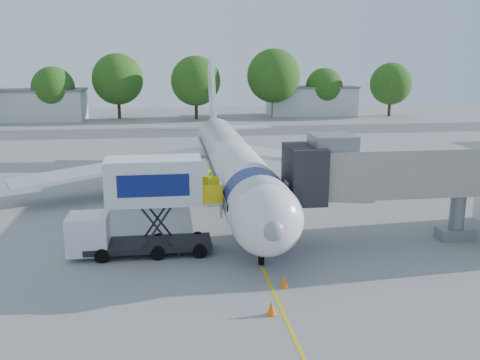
{
  "coord_description": "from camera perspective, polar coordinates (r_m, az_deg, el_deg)",
  "views": [
    {
      "loc": [
        -4.74,
        -36.01,
        11.01
      ],
      "look_at": [
        -0.27,
        -3.08,
        3.2
      ],
      "focal_mm": 40.0,
      "sensor_mm": 36.0,
      "label": 1
    }
  ],
  "objects": [
    {
      "name": "safety_cone_a",
      "position": [
        26.35,
        4.77,
        -10.76
      ],
      "size": [
        0.42,
        0.42,
        0.66
      ],
      "color": "orange",
      "rests_on": "ground"
    },
    {
      "name": "taxiway_strip",
      "position": [
        78.92,
        -4.22,
        5.17
      ],
      "size": [
        120.0,
        10.0,
        0.01
      ],
      "primitive_type": "cube",
      "color": "#59595B",
      "rests_on": "ground"
    },
    {
      "name": "tree_d",
      "position": [
        93.7,
        -4.74,
        10.48
      ],
      "size": [
        8.54,
        8.54,
        10.88
      ],
      "color": "#382314",
      "rests_on": "ground"
    },
    {
      "name": "catering_hiloader",
      "position": [
        30.19,
        -10.35,
        -2.86
      ],
      "size": [
        8.5,
        2.44,
        5.5
      ],
      "color": "black",
      "rests_on": "ground"
    },
    {
      "name": "safety_cone_b",
      "position": [
        23.79,
        3.39,
        -13.51
      ],
      "size": [
        0.42,
        0.42,
        0.66
      ],
      "color": "orange",
      "rests_on": "ground"
    },
    {
      "name": "guidance_line",
      "position": [
        37.95,
        -0.21,
        -3.63
      ],
      "size": [
        0.15,
        70.0,
        0.01
      ],
      "primitive_type": "cube",
      "color": "yellow",
      "rests_on": "ground"
    },
    {
      "name": "tree_c",
      "position": [
        97.02,
        -12.92,
        10.44
      ],
      "size": [
        8.86,
        8.86,
        11.3
      ],
      "color": "#382314",
      "rests_on": "ground"
    },
    {
      "name": "tree_b",
      "position": [
        96.62,
        -19.3,
        9.25
      ],
      "size": [
        7.16,
        7.16,
        9.13
      ],
      "color": "#382314",
      "rests_on": "ground"
    },
    {
      "name": "jet_bridge",
      "position": [
        32.37,
        15.63,
        0.84
      ],
      "size": [
        13.9,
        3.2,
        6.6
      ],
      "color": "#A9A491",
      "rests_on": "ground"
    },
    {
      "name": "tree_e",
      "position": [
        96.8,
        3.61,
        11.04
      ],
      "size": [
        9.51,
        9.51,
        12.13
      ],
      "color": "#382314",
      "rests_on": "ground"
    },
    {
      "name": "tree_g",
      "position": [
        102.41,
        15.79,
        9.84
      ],
      "size": [
        7.56,
        7.56,
        9.64
      ],
      "color": "#382314",
      "rests_on": "ground"
    },
    {
      "name": "aircraft",
      "position": [
        41.2,
        -0.97,
        1.94
      ],
      "size": [
        34.17,
        37.73,
        11.35
      ],
      "color": "white",
      "rests_on": "ground"
    },
    {
      "name": "ground",
      "position": [
        37.95,
        -0.21,
        -3.64
      ],
      "size": [
        160.0,
        160.0,
        0.0
      ],
      "primitive_type": "plane",
      "color": "#959592",
      "rests_on": "ground"
    },
    {
      "name": "tree_f",
      "position": [
        101.26,
        8.96,
        9.81
      ],
      "size": [
        6.81,
        6.81,
        8.68
      ],
      "color": "#382314",
      "rests_on": "ground"
    },
    {
      "name": "ground_tug",
      "position": [
        21.68,
        3.24,
        -15.08
      ],
      "size": [
        3.92,
        3.02,
        1.4
      ],
      "rotation": [
        0.0,
        0.0,
        0.4
      ],
      "color": "silver",
      "rests_on": "ground"
    },
    {
      "name": "outbuilding_left",
      "position": [
        99.14,
        -21.45,
        7.49
      ],
      "size": [
        18.4,
        8.4,
        5.3
      ],
      "color": "silver",
      "rests_on": "ground"
    },
    {
      "name": "outbuilding_right",
      "position": [
        101.93,
        7.6,
        8.41
      ],
      "size": [
        16.4,
        7.4,
        5.3
      ],
      "color": "silver",
      "rests_on": "ground"
    }
  ]
}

